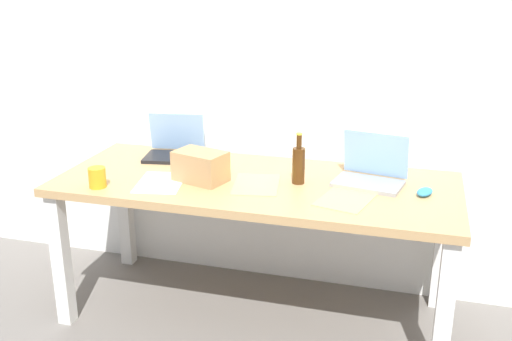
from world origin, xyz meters
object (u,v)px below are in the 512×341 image
at_px(cardboard_box, 200,166).
at_px(coffee_mug, 97,177).
at_px(laptop_left, 175,148).
at_px(computer_mouse, 425,192).
at_px(beer_bottle, 299,164).
at_px(desk, 256,197).
at_px(laptop_right, 371,172).

relative_size(cardboard_box, coffee_mug, 2.52).
bearing_deg(laptop_left, computer_mouse, -10.04).
bearing_deg(beer_bottle, laptop_left, 162.81).
distance_m(desk, beer_bottle, 0.27).
xyz_separation_m(laptop_left, laptop_right, (1.06, -0.13, 0.00)).
xyz_separation_m(laptop_right, coffee_mug, (-1.21, -0.40, -0.01)).
relative_size(laptop_left, beer_bottle, 1.36).
relative_size(laptop_right, computer_mouse, 3.48).
distance_m(beer_bottle, coffee_mug, 0.94).
bearing_deg(coffee_mug, beer_bottle, 19.16).
xyz_separation_m(laptop_left, beer_bottle, (0.73, -0.22, 0.04)).
relative_size(computer_mouse, coffee_mug, 1.05).
relative_size(beer_bottle, coffee_mug, 2.58).
xyz_separation_m(desk, laptop_left, (-0.52, 0.24, 0.14)).
bearing_deg(desk, computer_mouse, 0.95).
xyz_separation_m(laptop_right, computer_mouse, (0.25, -0.10, -0.04)).
bearing_deg(laptop_right, cardboard_box, -166.44).
height_order(computer_mouse, coffee_mug, coffee_mug).
height_order(laptop_right, cardboard_box, laptop_right).
bearing_deg(desk, laptop_left, 155.02).
xyz_separation_m(laptop_left, cardboard_box, (0.27, -0.32, 0.02)).
bearing_deg(beer_bottle, desk, -174.53).
distance_m(laptop_left, laptop_right, 1.06).
bearing_deg(cardboard_box, laptop_right, 13.56).
bearing_deg(beer_bottle, coffee_mug, -160.84).
distance_m(cardboard_box, coffee_mug, 0.48).
xyz_separation_m(computer_mouse, cardboard_box, (-1.03, -0.09, 0.06)).
bearing_deg(computer_mouse, cardboard_box, -151.56).
distance_m(laptop_left, cardboard_box, 0.42).
distance_m(laptop_left, coffee_mug, 0.56).
xyz_separation_m(desk, computer_mouse, (0.78, 0.01, 0.10)).
distance_m(laptop_left, beer_bottle, 0.76).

